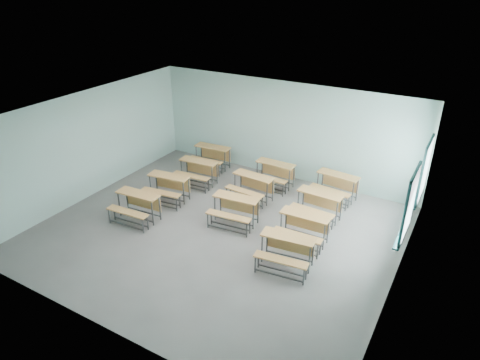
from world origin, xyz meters
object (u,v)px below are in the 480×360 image
at_px(desk_unit_r0c0, 136,203).
at_px(desk_unit_r1c2, 303,225).
at_px(desk_unit_r0c2, 286,248).
at_px(desk_unit_r1c1, 235,207).
at_px(desk_unit_r3c1, 274,171).
at_px(desk_unit_r3c0, 211,154).
at_px(desk_unit_r2c1, 252,184).
at_px(desk_unit_r3c2, 336,183).
at_px(desk_unit_r1c0, 167,185).
at_px(desk_unit_r2c2, 318,202).
at_px(desk_unit_r2c0, 197,169).

xyz_separation_m(desk_unit_r0c0, desk_unit_r1c2, (4.40, 1.24, 0.00)).
distance_m(desk_unit_r0c2, desk_unit_r1c2, 1.10).
bearing_deg(desk_unit_r1c1, desk_unit_r3c1, 85.83).
distance_m(desk_unit_r1c2, desk_unit_r3c0, 5.24).
xyz_separation_m(desk_unit_r1c2, desk_unit_r3c0, (-4.51, 2.67, 0.00)).
xyz_separation_m(desk_unit_r1c1, desk_unit_r2c1, (-0.25, 1.41, 0.00)).
distance_m(desk_unit_r2c1, desk_unit_r3c2, 2.53).
distance_m(desk_unit_r0c0, desk_unit_r3c2, 5.85).
height_order(desk_unit_r1c2, desk_unit_r3c2, same).
relative_size(desk_unit_r1c0, desk_unit_r3c0, 1.04).
xyz_separation_m(desk_unit_r0c0, desk_unit_r3c1, (2.38, 3.73, 0.00)).
xyz_separation_m(desk_unit_r2c1, desk_unit_r3c1, (0.18, 1.15, 0.00)).
distance_m(desk_unit_r1c0, desk_unit_r2c1, 2.51).
relative_size(desk_unit_r1c0, desk_unit_r1c2, 1.06).
bearing_deg(desk_unit_r3c2, desk_unit_r2c2, -85.10).
bearing_deg(desk_unit_r2c2, desk_unit_r3c1, 151.61).
bearing_deg(desk_unit_r0c0, desk_unit_r1c1, 22.17).
bearing_deg(desk_unit_r1c2, desk_unit_r0c0, -165.89).
bearing_deg(desk_unit_r1c2, desk_unit_r3c2, 89.20).
xyz_separation_m(desk_unit_r1c1, desk_unit_r3c0, (-2.56, 2.74, 0.00)).
xyz_separation_m(desk_unit_r0c2, desk_unit_r2c2, (-0.12, 2.39, 0.00)).
distance_m(desk_unit_r3c0, desk_unit_r3c2, 4.48).
distance_m(desk_unit_r0c2, desk_unit_r1c0, 4.56).
bearing_deg(desk_unit_r2c2, desk_unit_r2c0, -178.40).
height_order(desk_unit_r2c1, desk_unit_r3c1, same).
distance_m(desk_unit_r1c0, desk_unit_r1c1, 2.41).
relative_size(desk_unit_r1c0, desk_unit_r2c2, 1.04).
xyz_separation_m(desk_unit_r3c0, desk_unit_r3c2, (4.48, -0.01, 0.00)).
bearing_deg(desk_unit_r2c1, desk_unit_r2c0, -177.73).
xyz_separation_m(desk_unit_r0c0, desk_unit_r2c2, (4.32, 2.52, 0.00)).
distance_m(desk_unit_r2c1, desk_unit_r3c1, 1.16).
distance_m(desk_unit_r0c2, desk_unit_r3c0, 5.91).
bearing_deg(desk_unit_r3c0, desk_unit_r0c0, -91.68).
distance_m(desk_unit_r1c2, desk_unit_r3c1, 3.21).
relative_size(desk_unit_r3c0, desk_unit_r3c2, 0.97).
xyz_separation_m(desk_unit_r0c0, desk_unit_r1c0, (0.03, 1.31, 0.00)).
bearing_deg(desk_unit_r3c1, desk_unit_r0c0, -121.14).
height_order(desk_unit_r0c2, desk_unit_r3c0, same).
bearing_deg(desk_unit_r1c1, desk_unit_r1c2, -3.55).
height_order(desk_unit_r2c1, desk_unit_r3c2, same).
relative_size(desk_unit_r2c1, desk_unit_r2c2, 1.01).
xyz_separation_m(desk_unit_r0c0, desk_unit_r0c2, (4.44, 0.14, 0.00)).
xyz_separation_m(desk_unit_r0c2, desk_unit_r1c2, (-0.04, 1.10, 0.00)).
height_order(desk_unit_r0c0, desk_unit_r1c1, same).
height_order(desk_unit_r1c2, desk_unit_r2c0, same).
distance_m(desk_unit_r0c0, desk_unit_r3c0, 3.91).
bearing_deg(desk_unit_r2c2, desk_unit_r0c2, -83.53).
distance_m(desk_unit_r1c1, desk_unit_r1c2, 1.96).
bearing_deg(desk_unit_r0c2, desk_unit_r1c0, 158.46).
distance_m(desk_unit_r0c2, desk_unit_r1c1, 2.24).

